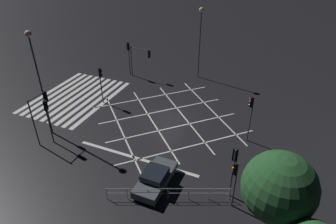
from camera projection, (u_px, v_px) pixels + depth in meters
name	position (u px, v px, depth m)	size (l,w,h in m)	color
ground_plane	(168.00, 119.00, 30.02)	(200.00, 200.00, 0.00)	black
road_markings	(97.00, 104.00, 32.57)	(16.42, 23.42, 0.01)	silver
traffic_light_sw_main	(128.00, 52.00, 37.29)	(0.39, 0.36, 4.35)	#424244
traffic_light_median_south	(101.00, 78.00, 31.23)	(0.36, 0.39, 4.08)	#424244
traffic_light_se_main	(40.00, 107.00, 25.42)	(2.12, 0.36, 4.55)	#424244
traffic_light_median_north	(251.00, 110.00, 25.33)	(0.36, 0.39, 4.44)	#424244
traffic_light_se_cross	(47.00, 113.00, 25.10)	(0.36, 0.39, 4.32)	#424244
traffic_light_ne_cross	(235.00, 176.00, 19.23)	(0.36, 0.39, 3.85)	#424244
traffic_light_ne_main	(234.00, 163.00, 19.94)	(0.39, 0.36, 4.16)	#424244
traffic_light_sw_cross	(141.00, 56.00, 36.77)	(0.36, 2.81, 3.90)	#424244
street_lamp_east	(36.00, 65.00, 24.36)	(0.54, 0.54, 9.64)	#424244
street_lamp_west	(201.00, 28.00, 35.09)	(0.56, 0.56, 8.65)	#424244
street_tree_far	(279.00, 188.00, 15.50)	(3.94, 3.94, 6.84)	brown
waiting_car	(155.00, 178.00, 22.04)	(4.29, 1.85, 1.32)	#474C51
pedestrian_railing	(168.00, 192.00, 20.78)	(3.46, 7.92, 1.05)	#B7B7BC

